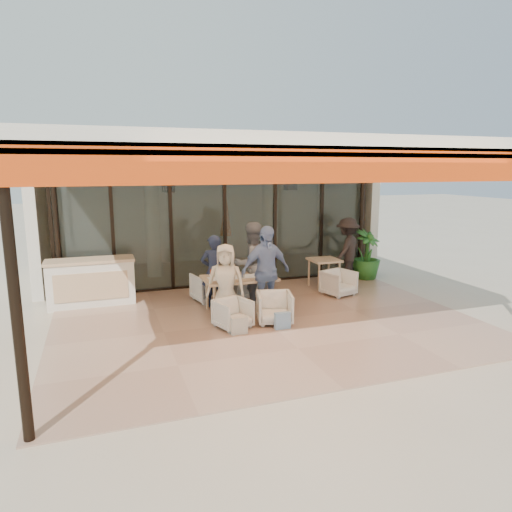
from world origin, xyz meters
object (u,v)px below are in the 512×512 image
Objects in this scene: diner_navy at (214,271)px; diner_grey at (251,263)px; side_table at (324,263)px; side_chair at (339,282)px; dining_table at (239,280)px; diner_cream at (226,283)px; standing_woman at (347,250)px; host_counter at (91,282)px; chair_far_right at (245,284)px; chair_near_right at (275,306)px; diner_periwinkle at (266,271)px; chair_far_left at (209,286)px; chair_near_left at (233,312)px; potted_palm at (366,255)px.

diner_navy is 0.87× the size of diner_grey.
side_table reaches higher than side_chair.
dining_table is 0.82× the size of diner_grey.
side_table is (2.99, 1.57, -0.13)m from diner_cream.
diner_grey is 3.20m from standing_woman.
host_counter reaches higher than chair_far_right.
side_chair is at bearing 45.90° from chair_near_right.
dining_table is 0.67m from diner_periwinkle.
chair_far_right is 1.00× the size of side_chair.
dining_table is 1.08m from chair_far_left.
chair_far_left is at bearing 151.99° from side_chair.
chair_near_left is 0.68m from diner_cream.
potted_palm is (3.66, 1.13, -0.24)m from diner_grey.
chair_far_right is 0.36× the size of diner_periwinkle.
host_counter is at bearing -11.29° from diner_navy.
standing_woman reaches higher than side_table.
diner_periwinkle is 2.77× the size of side_chair.
dining_table is 0.62m from diner_navy.
side_chair is (5.50, -1.10, -0.20)m from host_counter.
chair_near_left is 0.92× the size of side_chair.
chair_near_right is (0.00, -1.90, 0.00)m from chair_far_right.
host_counter is at bearing 139.65° from diner_periwinkle.
dining_table is (2.92, -1.47, 0.16)m from host_counter.
chair_near_right is at bearing -18.89° from chair_near_left.
chair_far_right is 0.50× the size of potted_palm.
potted_palm reaches higher than dining_table.
potted_palm is (3.66, 2.03, -0.25)m from diner_periwinkle.
diner_grey is at bearing 46.21° from dining_table.
diner_grey reaches higher than diner_cream.
host_counter is 5.61m from side_chair.
diner_periwinkle is (-0.00, -0.90, 0.02)m from diner_grey.
host_counter is 2.61× the size of chair_far_left.
diner_grey is 2.23m from side_chair.
dining_table is at bearing -26.63° from host_counter.
potted_palm is (4.50, 2.03, -0.09)m from diner_cream.
standing_woman is (0.87, 1.14, 0.52)m from side_chair.
chair_far_right is at bearing 168.24° from chair_far_left.
standing_woman reaches higher than potted_palm.
potted_palm is at bearing -177.07° from chair_far_right.
diner_grey is (3.35, -1.02, 0.38)m from host_counter.
chair_far_left is at bearing 71.11° from chair_near_left.
chair_near_left is at bearing 78.24° from chair_far_left.
dining_table is 0.94× the size of diner_navy.
dining_table is 1.10m from chair_near_right.
diner_navy is at bearing -165.93° from potted_palm.
diner_navy reaches higher than host_counter.
host_counter is at bearing 153.37° from dining_table.
potted_palm is at bearing -176.38° from diner_grey.
side_table is at bearing -156.50° from diner_navy.
diner_periwinkle is at bearing 11.87° from chair_near_left.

